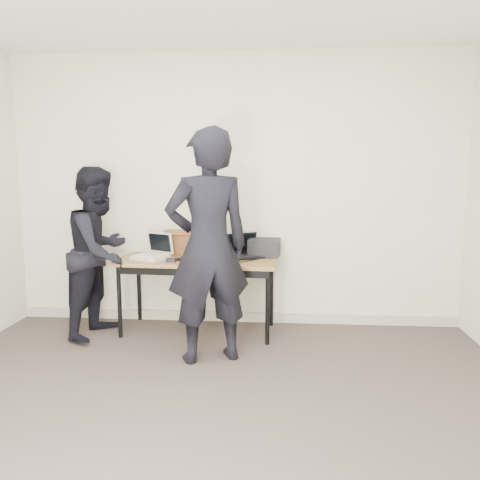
# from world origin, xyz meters

# --- Properties ---
(room) EXTENTS (4.60, 4.60, 2.80)m
(room) POSITION_xyz_m (0.00, 0.00, 1.35)
(room) COLOR #423832
(room) RESTS_ON ground
(desk) EXTENTS (1.53, 0.73, 0.72)m
(desk) POSITION_xyz_m (-0.33, 1.90, 0.66)
(desk) COLOR brown
(desk) RESTS_ON ground
(laptop_beige) EXTENTS (0.40, 0.40, 0.24)m
(laptop_beige) POSITION_xyz_m (-0.76, 1.89, 0.77)
(laptop_beige) COLOR beige
(laptop_beige) RESTS_ON desk
(laptop_center) EXTENTS (0.44, 0.43, 0.28)m
(laptop_center) POSITION_xyz_m (-0.28, 1.93, 0.78)
(laptop_center) COLOR black
(laptop_center) RESTS_ON desk
(laptop_right) EXTENTS (0.42, 0.41, 0.23)m
(laptop_right) POSITION_xyz_m (0.12, 2.04, 0.77)
(laptop_right) COLOR black
(laptop_right) RESTS_ON desk
(leather_satchel) EXTENTS (0.36, 0.18, 0.25)m
(leather_satchel) POSITION_xyz_m (-0.51, 2.13, 0.85)
(leather_satchel) COLOR brown
(leather_satchel) RESTS_ON desk
(tissue) EXTENTS (0.14, 0.11, 0.08)m
(tissue) POSITION_xyz_m (-0.48, 2.13, 1.00)
(tissue) COLOR white
(tissue) RESTS_ON leather_satchel
(equipment_box) EXTENTS (0.32, 0.28, 0.17)m
(equipment_box) POSITION_xyz_m (0.30, 2.09, 0.81)
(equipment_box) COLOR black
(equipment_box) RESTS_ON desk
(power_brick) EXTENTS (0.09, 0.06, 0.03)m
(power_brick) POSITION_xyz_m (-0.55, 1.73, 0.74)
(power_brick) COLOR black
(power_brick) RESTS_ON desk
(cables) EXTENTS (1.15, 0.41, 0.01)m
(cables) POSITION_xyz_m (-0.28, 1.89, 0.72)
(cables) COLOR black
(cables) RESTS_ON desk
(person_typist) EXTENTS (0.81, 0.69, 1.89)m
(person_typist) POSITION_xyz_m (-0.13, 1.24, 0.95)
(person_typist) COLOR black
(person_typist) RESTS_ON ground
(person_observer) EXTENTS (0.75, 0.88, 1.59)m
(person_observer) POSITION_xyz_m (-1.24, 1.78, 0.80)
(person_observer) COLOR black
(person_observer) RESTS_ON ground
(baseboard) EXTENTS (4.50, 0.03, 0.10)m
(baseboard) POSITION_xyz_m (0.00, 2.23, 0.05)
(baseboard) COLOR #B1A493
(baseboard) RESTS_ON ground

